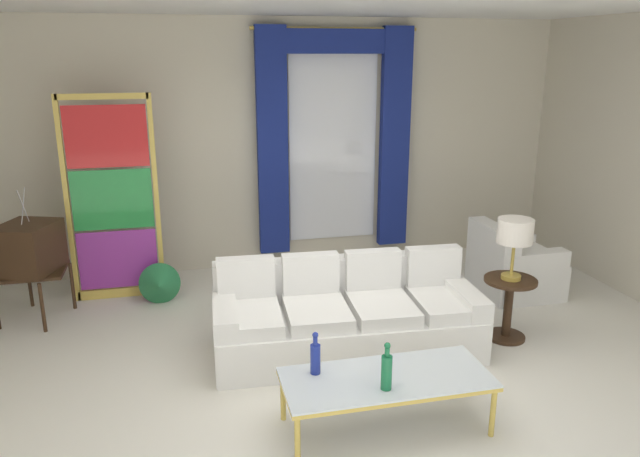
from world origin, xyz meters
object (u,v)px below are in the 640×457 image
bottle_blue_decanter (387,370)px  round_side_table (508,303)px  vintage_tv (29,250)px  armchair_white (511,268)px  peacock_figurine (159,285)px  bottle_crystal_tall (315,357)px  table_lamp_brass (515,234)px  stained_glass_divider (113,204)px  coffee_table (386,381)px  couch_white_long (345,317)px

bottle_blue_decanter → round_side_table: size_ratio=0.58×
vintage_tv → round_side_table: 4.65m
armchair_white → peacock_figurine: 3.85m
bottle_crystal_tall → table_lamp_brass: 2.31m
armchair_white → bottle_crystal_tall: bearing=-144.3°
peacock_figurine → bottle_blue_decanter: bearing=-61.1°
peacock_figurine → vintage_tv: bearing=-176.9°
stained_glass_divider → peacock_figurine: stained_glass_divider is taller
bottle_blue_decanter → peacock_figurine: 3.21m
coffee_table → round_side_table: round_side_table is taller
bottle_blue_decanter → armchair_white: (2.26, 2.24, -0.26)m
round_side_table → table_lamp_brass: (0.00, -0.00, 0.67)m
couch_white_long → peacock_figurine: (-1.65, 1.40, -0.09)m
table_lamp_brass → coffee_table: bearing=-145.6°
bottle_blue_decanter → bottle_crystal_tall: size_ratio=1.08×
vintage_tv → armchair_white: vintage_tv is taller
bottle_crystal_tall → stained_glass_divider: (-1.55, 2.82, 0.52)m
bottle_crystal_tall → bottle_blue_decanter: bearing=-36.9°
bottle_blue_decanter → vintage_tv: (-2.75, 2.73, 0.18)m
armchair_white → round_side_table: (-0.62, -1.00, 0.07)m
bottle_blue_decanter → table_lamp_brass: 2.11m
coffee_table → peacock_figurine: (-1.60, 2.64, -0.16)m
couch_white_long → stained_glass_divider: size_ratio=1.08×
bottle_crystal_tall → armchair_white: bearing=35.7°
coffee_table → table_lamp_brass: size_ratio=2.57×
bottle_blue_decanter → bottle_crystal_tall: (-0.42, 0.31, -0.01)m
armchair_white → stained_glass_divider: 4.39m
bottle_crystal_tall → peacock_figurine: bearing=114.4°
couch_white_long → bottle_crystal_tall: (-0.53, -1.08, 0.23)m
bottle_crystal_tall → peacock_figurine: 2.75m
couch_white_long → peacock_figurine: size_ratio=3.97×
couch_white_long → coffee_table: couch_white_long is taller
vintage_tv → armchair_white: bearing=-5.6°
armchair_white → table_lamp_brass: (-0.62, -1.00, 0.74)m
couch_white_long → peacock_figurine: bearing=139.8°
round_side_table → peacock_figurine: bearing=153.9°
peacock_figurine → round_side_table: size_ratio=1.01×
stained_glass_divider → bottle_crystal_tall: bearing=-61.2°
armchair_white → couch_white_long: bearing=-158.6°
bottle_blue_decanter → armchair_white: armchair_white is taller
couch_white_long → round_side_table: bearing=-6.0°
table_lamp_brass → bottle_blue_decanter: bearing=-143.0°
bottle_crystal_tall → table_lamp_brass: (2.06, 0.92, 0.49)m
bottle_crystal_tall → round_side_table: bottle_crystal_tall is taller
coffee_table → stained_glass_divider: size_ratio=0.67×
couch_white_long → vintage_tv: 3.18m
bottle_crystal_tall → coffee_table: bearing=-18.7°
couch_white_long → armchair_white: 2.31m
bottle_crystal_tall → stained_glass_divider: bearing=118.8°
stained_glass_divider → peacock_figurine: bearing=-38.6°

